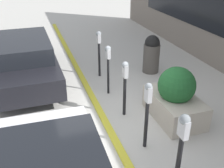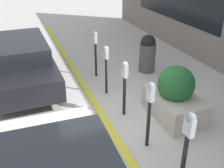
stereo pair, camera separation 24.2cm
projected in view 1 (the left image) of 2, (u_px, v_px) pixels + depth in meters
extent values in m
plane|color=beige|center=(106.00, 118.00, 6.31)|extent=(40.00, 40.00, 0.00)
cube|color=gold|center=(103.00, 118.00, 6.27)|extent=(19.00, 0.16, 0.04)
cylinder|color=black|center=(178.00, 165.00, 4.17)|extent=(0.08, 0.08, 1.10)
cube|color=#B7B7BC|center=(184.00, 128.00, 3.85)|extent=(0.20, 0.09, 0.31)
sphere|color=gray|center=(185.00, 120.00, 3.78)|extent=(0.17, 0.17, 0.17)
cylinder|color=black|center=(146.00, 125.00, 5.16)|extent=(0.07, 0.07, 1.06)
cube|color=#B7B7BC|center=(148.00, 94.00, 4.84)|extent=(0.17, 0.09, 0.32)
sphere|color=gray|center=(149.00, 87.00, 4.77)|extent=(0.14, 0.14, 0.14)
cylinder|color=black|center=(125.00, 96.00, 6.22)|extent=(0.08, 0.08, 1.01)
cube|color=#B7B7BC|center=(125.00, 71.00, 5.92)|extent=(0.18, 0.09, 0.30)
sphere|color=gray|center=(125.00, 65.00, 5.85)|extent=(0.16, 0.16, 0.16)
cylinder|color=black|center=(108.00, 76.00, 7.18)|extent=(0.06, 0.06, 1.05)
cube|color=#B7B7BC|center=(108.00, 54.00, 6.88)|extent=(0.20, 0.09, 0.26)
sphere|color=gray|center=(108.00, 49.00, 6.82)|extent=(0.17, 0.17, 0.17)
cylinder|color=black|center=(99.00, 60.00, 8.20)|extent=(0.07, 0.07, 1.10)
cube|color=#B7B7BC|center=(99.00, 38.00, 7.89)|extent=(0.19, 0.09, 0.28)
sphere|color=gray|center=(99.00, 34.00, 7.83)|extent=(0.16, 0.16, 0.16)
cube|color=#B2A899|center=(174.00, 107.00, 6.21)|extent=(1.54, 0.94, 0.58)
sphere|color=#1E5628|center=(177.00, 85.00, 5.95)|extent=(0.86, 0.86, 0.86)
cylinder|color=black|center=(88.00, 163.00, 4.53)|extent=(0.62, 0.21, 0.62)
cube|color=black|center=(25.00, 61.00, 7.96)|extent=(4.62, 1.78, 0.58)
cube|color=black|center=(23.00, 47.00, 7.57)|extent=(2.41, 1.54, 0.46)
cylinder|color=black|center=(48.00, 52.00, 9.52)|extent=(0.62, 0.21, 0.62)
cylinder|color=black|center=(1.00, 57.00, 9.08)|extent=(0.62, 0.21, 0.62)
cylinder|color=black|center=(59.00, 86.00, 7.11)|extent=(0.62, 0.21, 0.62)
cylinder|color=#514C47|center=(151.00, 58.00, 8.53)|extent=(0.53, 0.53, 0.93)
sphere|color=black|center=(152.00, 43.00, 8.29)|extent=(0.48, 0.48, 0.48)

